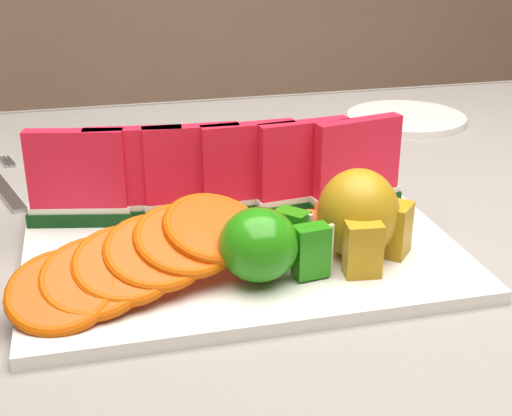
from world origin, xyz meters
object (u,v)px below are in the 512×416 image
at_px(side_plate, 406,118).
at_px(fork, 2,184).
at_px(platter, 239,246).
at_px(apple_cluster, 266,244).
at_px(pear_cluster, 361,217).

xyz_separation_m(side_plate, fork, (-0.58, -0.14, -0.00)).
relative_size(platter, fork, 2.07).
distance_m(platter, fork, 0.33).
xyz_separation_m(apple_cluster, side_plate, (0.34, 0.45, -0.04)).
bearing_deg(apple_cluster, side_plate, 53.06).
xyz_separation_m(platter, side_plate, (0.34, 0.37, -0.00)).
bearing_deg(pear_cluster, fork, 139.06).
relative_size(platter, side_plate, 1.95).
relative_size(apple_cluster, pear_cluster, 1.10).
height_order(platter, fork, platter).
bearing_deg(platter, pear_cluster, -28.89).
relative_size(pear_cluster, side_plate, 0.48).
bearing_deg(fork, side_plate, 13.11).
distance_m(platter, side_plate, 0.51).
height_order(pear_cluster, side_plate, pear_cluster).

